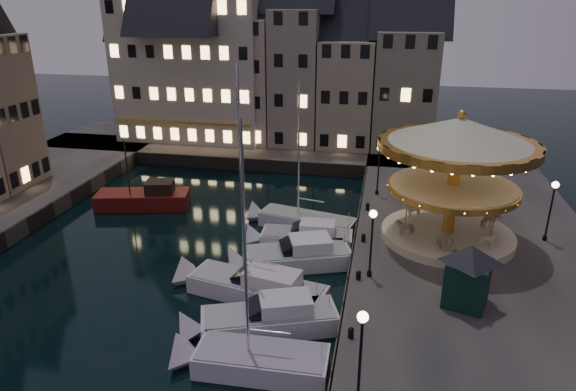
% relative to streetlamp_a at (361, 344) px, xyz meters
% --- Properties ---
extents(ground, '(160.00, 160.00, 0.00)m').
position_rel_streetlamp_a_xyz_m(ground, '(-7.20, 9.00, -4.02)').
color(ground, black).
rests_on(ground, ground).
extents(quay_east, '(16.00, 56.00, 1.30)m').
position_rel_streetlamp_a_xyz_m(quay_east, '(6.80, 15.00, -3.37)').
color(quay_east, '#474442').
rests_on(quay_east, ground).
extents(quay_north, '(44.00, 12.00, 1.30)m').
position_rel_streetlamp_a_xyz_m(quay_north, '(-15.20, 37.00, -3.37)').
color(quay_north, '#474442').
rests_on(quay_north, ground).
extents(quaywall_e, '(0.15, 44.00, 1.30)m').
position_rel_streetlamp_a_xyz_m(quaywall_e, '(-1.20, 15.00, -3.37)').
color(quaywall_e, '#47423A').
rests_on(quaywall_e, ground).
extents(quaywall_n, '(48.00, 0.15, 1.30)m').
position_rel_streetlamp_a_xyz_m(quaywall_n, '(-13.20, 31.00, -3.37)').
color(quaywall_n, '#47423A').
rests_on(quaywall_n, ground).
extents(quaywall_w, '(0.15, 44.00, 1.30)m').
position_rel_streetlamp_a_xyz_m(quaywall_w, '(-25.20, 11.00, -3.37)').
color(quaywall_w, '#47423A').
rests_on(quaywall_w, ground).
extents(streetlamp_a, '(0.44, 0.44, 4.17)m').
position_rel_streetlamp_a_xyz_m(streetlamp_a, '(0.00, 0.00, 0.00)').
color(streetlamp_a, black).
rests_on(streetlamp_a, quay_east).
extents(streetlamp_b, '(0.44, 0.44, 4.17)m').
position_rel_streetlamp_a_xyz_m(streetlamp_b, '(0.00, 10.00, 0.00)').
color(streetlamp_b, black).
rests_on(streetlamp_b, quay_east).
extents(streetlamp_c, '(0.44, 0.44, 4.17)m').
position_rel_streetlamp_a_xyz_m(streetlamp_c, '(0.00, 23.50, 0.00)').
color(streetlamp_c, black).
rests_on(streetlamp_c, quay_east).
extents(streetlamp_d, '(0.44, 0.44, 4.17)m').
position_rel_streetlamp_a_xyz_m(streetlamp_d, '(11.30, 17.00, 0.00)').
color(streetlamp_d, black).
rests_on(streetlamp_d, quay_east).
extents(bollard_a, '(0.30, 0.30, 0.57)m').
position_rel_streetlamp_a_xyz_m(bollard_a, '(-0.60, 4.00, -2.41)').
color(bollard_a, black).
rests_on(bollard_a, quay_east).
extents(bollard_b, '(0.30, 0.30, 0.57)m').
position_rel_streetlamp_a_xyz_m(bollard_b, '(-0.60, 9.50, -2.41)').
color(bollard_b, black).
rests_on(bollard_b, quay_east).
extents(bollard_c, '(0.30, 0.30, 0.57)m').
position_rel_streetlamp_a_xyz_m(bollard_c, '(-0.60, 14.50, -2.41)').
color(bollard_c, black).
rests_on(bollard_c, quay_east).
extents(bollard_d, '(0.30, 0.30, 0.57)m').
position_rel_streetlamp_a_xyz_m(bollard_d, '(-0.60, 20.00, -2.41)').
color(bollard_d, black).
rests_on(bollard_d, quay_east).
extents(townhouse_na, '(5.50, 8.00, 12.80)m').
position_rel_streetlamp_a_xyz_m(townhouse_na, '(-26.70, 39.00, 3.76)').
color(townhouse_na, gray).
rests_on(townhouse_na, quay_north).
extents(townhouse_nb, '(6.16, 8.00, 13.80)m').
position_rel_streetlamp_a_xyz_m(townhouse_nb, '(-21.25, 39.00, 4.26)').
color(townhouse_nb, gray).
rests_on(townhouse_nb, quay_north).
extents(townhouse_nc, '(6.82, 8.00, 14.80)m').
position_rel_streetlamp_a_xyz_m(townhouse_nc, '(-15.20, 39.00, 4.76)').
color(townhouse_nc, tan).
rests_on(townhouse_nc, quay_north).
extents(townhouse_nd, '(5.50, 8.00, 15.80)m').
position_rel_streetlamp_a_xyz_m(townhouse_nd, '(-9.45, 39.00, 5.26)').
color(townhouse_nd, gray).
rests_on(townhouse_nd, quay_north).
extents(townhouse_ne, '(6.16, 8.00, 12.80)m').
position_rel_streetlamp_a_xyz_m(townhouse_ne, '(-4.00, 39.00, 3.76)').
color(townhouse_ne, gray).
rests_on(townhouse_ne, quay_north).
extents(townhouse_nf, '(6.82, 8.00, 13.80)m').
position_rel_streetlamp_a_xyz_m(townhouse_nf, '(2.05, 39.00, 4.26)').
color(townhouse_nf, gray).
rests_on(townhouse_nf, quay_north).
extents(hotel_corner, '(17.60, 9.00, 16.80)m').
position_rel_streetlamp_a_xyz_m(hotel_corner, '(-21.20, 39.00, 5.76)').
color(hotel_corner, beige).
rests_on(hotel_corner, quay_north).
extents(motorboat_a, '(7.31, 2.52, 12.21)m').
position_rel_streetlamp_a_xyz_m(motorboat_a, '(-5.18, 2.36, -3.48)').
color(motorboat_a, silver).
rests_on(motorboat_a, ground).
extents(motorboat_b, '(8.12, 4.84, 2.15)m').
position_rel_streetlamp_a_xyz_m(motorboat_b, '(-5.35, 5.45, -3.37)').
color(motorboat_b, silver).
rests_on(motorboat_b, ground).
extents(motorboat_c, '(9.30, 4.21, 12.33)m').
position_rel_streetlamp_a_xyz_m(motorboat_c, '(-6.77, 8.57, -3.34)').
color(motorboat_c, silver).
rests_on(motorboat_c, ground).
extents(motorboat_d, '(7.94, 5.04, 2.15)m').
position_rel_streetlamp_a_xyz_m(motorboat_d, '(-5.12, 12.64, -3.38)').
color(motorboat_d, white).
rests_on(motorboat_d, ground).
extents(motorboat_e, '(7.41, 2.42, 2.15)m').
position_rel_streetlamp_a_xyz_m(motorboat_e, '(-4.99, 15.48, -3.38)').
color(motorboat_e, silver).
rests_on(motorboat_e, ground).
extents(motorboat_f, '(8.36, 3.88, 11.09)m').
position_rel_streetlamp_a_xyz_m(motorboat_f, '(-5.58, 18.63, -3.49)').
color(motorboat_f, silver).
rests_on(motorboat_f, ground).
extents(red_fishing_boat, '(7.92, 4.24, 5.96)m').
position_rel_streetlamp_a_xyz_m(red_fishing_boat, '(-19.03, 20.21, -3.32)').
color(red_fishing_boat, '#5F120F').
rests_on(red_fishing_boat, ground).
extents(carousel, '(10.00, 10.00, 8.75)m').
position_rel_streetlamp_a_xyz_m(carousel, '(4.90, 16.02, 3.05)').
color(carousel, beige).
rests_on(carousel, quay_east).
extents(ticket_kiosk, '(3.33, 3.33, 3.91)m').
position_rel_streetlamp_a_xyz_m(ticket_kiosk, '(5.09, 8.06, -0.40)').
color(ticket_kiosk, black).
rests_on(ticket_kiosk, quay_east).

